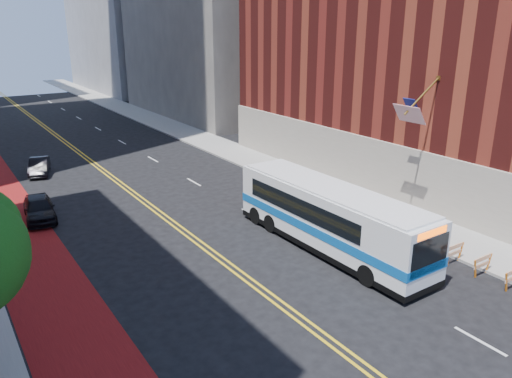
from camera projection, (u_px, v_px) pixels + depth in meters
name	position (u px, v px, depth m)	size (l,w,h in m)	color
ground	(352.00, 358.00, 18.17)	(160.00, 160.00, 0.00)	black
sidewalk_right	(223.00, 148.00, 48.10)	(4.00, 140.00, 0.15)	gray
center_line_inner	(97.00, 168.00, 41.71)	(0.14, 140.00, 0.01)	gold
center_line_outer	(101.00, 167.00, 41.90)	(0.14, 140.00, 0.01)	gold
lane_dashes	(122.00, 142.00, 50.63)	(0.14, 98.20, 0.01)	silver
brick_building	(466.00, 31.00, 35.67)	(18.73, 36.00, 22.00)	#5C1814
construction_barriers	(441.00, 245.00, 25.71)	(1.42, 10.91, 1.00)	orange
transit_bus	(328.00, 216.00, 26.51)	(2.93, 12.67, 3.48)	white
car_a	(39.00, 208.00, 30.66)	(1.73, 4.30, 1.46)	black
car_b	(39.00, 166.00, 39.86)	(1.38, 3.95, 1.30)	black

